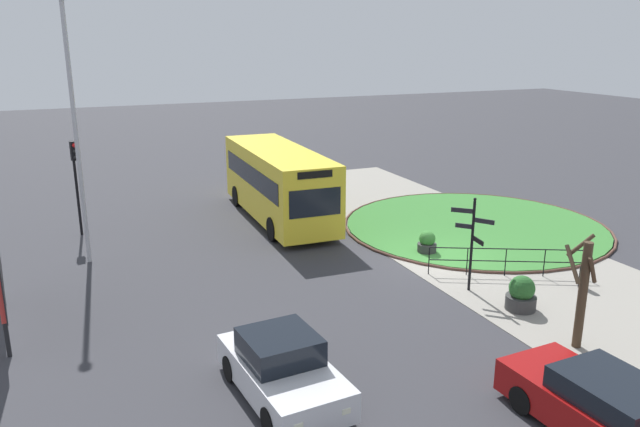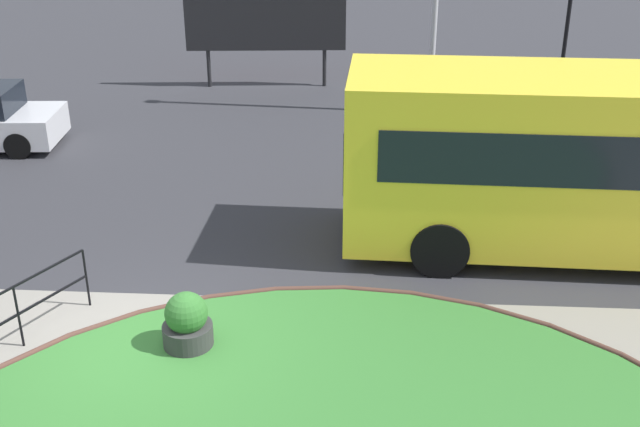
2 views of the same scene
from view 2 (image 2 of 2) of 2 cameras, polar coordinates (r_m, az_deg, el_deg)
ground at (r=11.86m, az=-13.43°, el=-9.57°), size 120.00×120.00×0.00m
bus_yellow at (r=14.49m, az=20.42°, el=3.62°), size 9.22×2.88×3.23m
traffic_light_near at (r=22.34m, az=17.46°, el=14.14°), size 0.49×0.31×4.01m
billboard_left at (r=24.49m, az=-4.03°, el=14.42°), size 4.90×0.55×3.50m
planter_kerbside at (r=11.45m, az=-9.69°, el=-8.04°), size 0.73×0.73×0.93m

